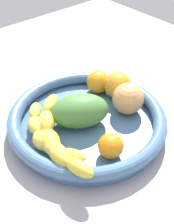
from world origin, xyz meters
The scene contains 9 objects.
kitchen_counter centered at (0.00, 0.00, 1.50)cm, with size 120.00×120.00×3.00cm, color #989298.
fruit_bowl centered at (0.00, 0.00, 5.28)cm, with size 34.51×34.51×4.43cm.
banana_draped_left centered at (9.76, 1.67, 7.42)cm, with size 12.33×24.12×5.09cm.
banana_draped_right centered at (10.72, 0.07, 7.02)cm, with size 8.01×20.85×4.35cm.
orange_front centered at (-9.78, -7.30, 7.35)cm, with size 5.61×5.61×5.61cm, color orange.
orange_mid_left centered at (2.82, 10.31, 7.09)cm, with size 5.09×5.09×5.09cm, color orange.
orange_mid_right centered at (-11.97, -2.74, 7.78)cm, with size 6.47×6.47×6.47cm, color orange.
mango_green centered at (1.33, -0.78, 8.09)cm, with size 12.42×8.05×7.09cm, color #487D39.
peach_blush centered at (-9.60, 2.90, 8.10)cm, with size 7.10×7.10×7.10cm, color #E69D5D.
Camera 1 is at (32.95, 38.53, 49.29)cm, focal length 49.12 mm.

